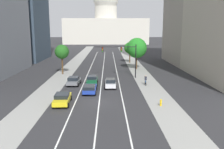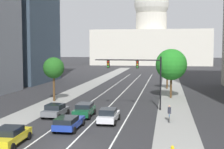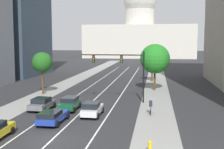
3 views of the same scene
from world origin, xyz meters
TOP-DOWN VIEW (x-y plane):
  - ground_plane at (0.00, 40.00)m, footprint 400.00×400.00m
  - sidewalk_left at (-8.36, 35.00)m, footprint 3.96×130.00m
  - sidewalk_right at (8.36, 35.00)m, footprint 3.96×130.00m
  - lane_stripe_left at (-3.19, 25.00)m, footprint 0.16×90.00m
  - lane_stripe_center at (0.00, 25.00)m, footprint 0.16×90.00m
  - lane_stripe_right at (3.19, 25.00)m, footprint 0.16×90.00m
  - capitol_building at (0.00, 127.53)m, footprint 52.54×23.96m
  - car_gray at (-4.79, 10.12)m, footprint 2.27×4.09m
  - car_green at (-1.60, 10.65)m, footprint 2.07×4.21m
  - car_blue at (-1.60, 4.74)m, footprint 2.12×4.64m
  - car_white at (1.59, 8.20)m, footprint 1.93×4.23m
  - traffic_signal_mast at (4.06, 16.08)m, footprint 8.29×0.39m
  - fire_hydrant at (7.90, -1.64)m, footprint 0.26×0.35m
  - cyclist at (7.74, 9.90)m, footprint 0.36×1.70m
  - street_tree_mid_left at (-8.60, 20.35)m, footprint 3.03×3.03m
  - street_tree_mid_right at (7.49, 37.79)m, footprint 3.28×3.28m
  - street_tree_far_right at (8.07, 26.29)m, footprint 4.78×4.78m

SIDE VIEW (x-z plane):
  - ground_plane at x=0.00m, z-range 0.00..0.00m
  - sidewalk_left at x=-8.36m, z-range 0.00..0.01m
  - sidewalk_right at x=8.36m, z-range 0.00..0.01m
  - lane_stripe_left at x=-3.19m, z-range 0.01..0.02m
  - lane_stripe_center at x=0.00m, z-range 0.01..0.02m
  - lane_stripe_right at x=3.19m, z-range 0.01..0.02m
  - fire_hydrant at x=7.90m, z-range 0.01..0.92m
  - car_blue at x=-1.60m, z-range 0.05..1.39m
  - car_gray at x=-4.79m, z-range 0.03..1.48m
  - car_white at x=1.59m, z-range 0.01..1.55m
  - car_green at x=-1.60m, z-range 0.04..1.54m
  - cyclist at x=7.74m, z-range -0.01..1.71m
  - street_tree_mid_right at x=7.49m, z-range 1.26..7.12m
  - street_tree_mid_left at x=-8.60m, z-range 1.62..7.96m
  - traffic_signal_mast at x=4.06m, z-range 1.50..8.14m
  - street_tree_far_right at x=8.07m, z-range 1.37..8.90m
  - capitol_building at x=0.00m, z-range -6.75..30.14m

